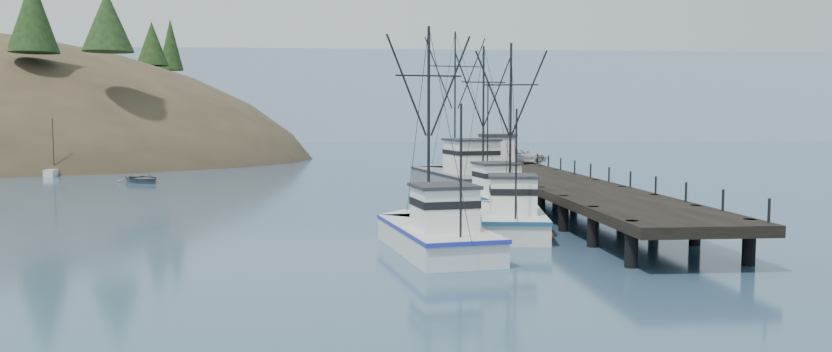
% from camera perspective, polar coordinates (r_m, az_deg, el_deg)
% --- Properties ---
extents(ground, '(400.00, 400.00, 0.00)m').
position_cam_1_polar(ground, '(34.62, -4.32, -6.03)').
color(ground, navy).
rests_on(ground, ground).
extents(pier, '(6.00, 44.00, 2.00)m').
position_cam_1_polar(pier, '(52.27, 10.96, -0.63)').
color(pier, black).
rests_on(pier, ground).
extents(distant_ridge, '(360.00, 40.00, 26.00)m').
position_cam_1_polar(distant_ridge, '(204.39, -2.15, 2.80)').
color(distant_ridge, '#9EB2C6').
rests_on(distant_ridge, ground).
extents(distant_ridge_far, '(180.00, 25.00, 18.00)m').
position_cam_1_polar(distant_ridge_far, '(222.66, -15.32, 2.79)').
color(distant_ridge_far, silver).
rests_on(distant_ridge_far, ground).
extents(moored_sailboats, '(15.65, 17.68, 6.35)m').
position_cam_1_polar(moored_sailboats, '(97.86, -26.08, 0.59)').
color(moored_sailboats, silver).
rests_on(moored_sailboats, ground).
extents(trawler_near, '(4.75, 10.63, 10.79)m').
position_cam_1_polar(trawler_near, '(41.28, 7.29, -3.18)').
color(trawler_near, silver).
rests_on(trawler_near, ground).
extents(trawler_mid, '(5.33, 11.22, 11.06)m').
position_cam_1_polar(trawler_mid, '(35.44, 1.42, -4.43)').
color(trawler_mid, silver).
rests_on(trawler_mid, ground).
extents(trawler_far, '(5.29, 11.49, 11.65)m').
position_cam_1_polar(trawler_far, '(51.79, 5.56, -1.59)').
color(trawler_far, silver).
rests_on(trawler_far, ground).
extents(work_vessel, '(7.63, 16.88, 13.88)m').
position_cam_1_polar(work_vessel, '(61.85, 3.49, -0.19)').
color(work_vessel, slate).
rests_on(work_vessel, ground).
extents(pier_shed, '(3.00, 3.20, 2.80)m').
position_cam_1_polar(pier_shed, '(68.06, 6.28, 2.08)').
color(pier_shed, silver).
rests_on(pier_shed, pier).
extents(pickup_truck, '(5.44, 3.53, 1.39)m').
position_cam_1_polar(pickup_truck, '(69.96, 8.09, 1.53)').
color(pickup_truck, silver).
rests_on(pickup_truck, pier).
extents(motorboat, '(6.20, 6.54, 1.10)m').
position_cam_1_polar(motorboat, '(76.62, -20.33, -0.47)').
color(motorboat, '#575D60').
rests_on(motorboat, ground).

